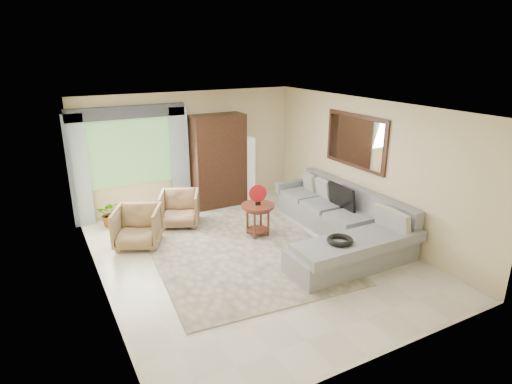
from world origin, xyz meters
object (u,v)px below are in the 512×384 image
coffee_table (258,219)px  floor_lamp (248,168)px  tv_screen (342,197)px  armoire (218,161)px  potted_plant (110,213)px  sectional_sofa (340,226)px  armchair_left (138,227)px  armchair_right (180,209)px

coffee_table → floor_lamp: (0.86, 2.05, 0.41)m
tv_screen → armoire: size_ratio=0.35×
potted_plant → armoire: size_ratio=0.26×
tv_screen → floor_lamp: size_ratio=0.49×
sectional_sofa → armchair_left: bearing=155.5°
sectional_sofa → tv_screen: size_ratio=4.68×
floor_lamp → armchair_left: bearing=-155.2°
tv_screen → armchair_left: 3.92m
armoire → floor_lamp: 0.86m
armchair_left → armoire: size_ratio=0.39×
tv_screen → potted_plant: size_ratio=1.37×
tv_screen → armoire: (-1.50, 2.56, 0.33)m
sectional_sofa → tv_screen: 0.61m
armchair_left → floor_lamp: 3.34m
tv_screen → coffee_table: tv_screen is taller
coffee_table → tv_screen: bearing=-20.1°
armchair_left → floor_lamp: bearing=50.6°
coffee_table → armchair_left: 2.25m
armchair_left → armchair_right: 1.15m
sectional_sofa → armchair_right: sectional_sofa is taller
armchair_left → tv_screen: bearing=7.5°
armoire → sectional_sofa: bearing=-66.9°
tv_screen → armchair_right: size_ratio=0.95×
sectional_sofa → tv_screen: tv_screen is taller
tv_screen → armoire: 2.99m
potted_plant → armchair_left: bearing=-77.3°
armoire → floor_lamp: size_ratio=1.40×
armchair_left → armoire: armoire is taller
potted_plant → armoire: 2.60m
sectional_sofa → floor_lamp: floor_lamp is taller
potted_plant → armoire: bearing=2.8°
armoire → floor_lamp: armoire is taller
armchair_left → armoire: bearing=56.8°
sectional_sofa → coffee_table: bearing=144.8°
sectional_sofa → armoire: bearing=113.1°
sectional_sofa → potted_plant: bearing=143.2°
armchair_right → sectional_sofa: bearing=-17.6°
potted_plant → sectional_sofa: bearing=-36.8°
armchair_left → armchair_right: (1.00, 0.57, -0.01)m
sectional_sofa → floor_lamp: bearing=98.3°
armchair_left → sectional_sofa: bearing=1.3°
coffee_table → potted_plant: bearing=142.4°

